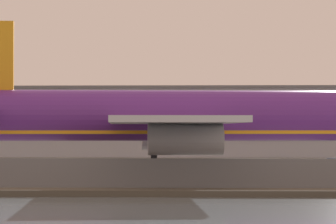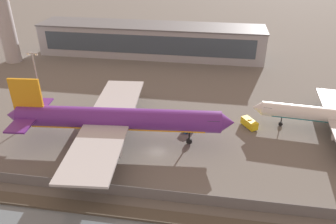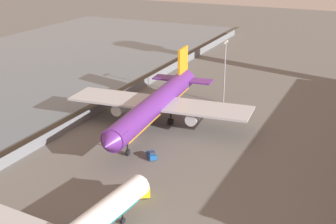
# 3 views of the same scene
# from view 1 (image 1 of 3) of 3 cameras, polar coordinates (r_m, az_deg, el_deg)

# --- Properties ---
(ground_plane) EXTENTS (500.00, 500.00, 0.00)m
(ground_plane) POSITION_cam_1_polar(r_m,az_deg,el_deg) (82.54, 8.51, -4.79)
(ground_plane) COLOR #66635E
(shoreline_seawall) EXTENTS (320.00, 3.00, 0.50)m
(shoreline_seawall) POSITION_cam_1_polar(r_m,az_deg,el_deg) (62.27, 10.80, -5.71)
(shoreline_seawall) COLOR #474238
(shoreline_seawall) RESTS_ON ground
(perimeter_fence) EXTENTS (280.00, 0.10, 2.71)m
(perimeter_fence) POSITION_cam_1_polar(r_m,az_deg,el_deg) (66.63, 10.17, -4.47)
(perimeter_fence) COLOR slate
(perimeter_fence) RESTS_ON ground
(cargo_jet_purple) EXTENTS (57.09, 49.18, 16.70)m
(cargo_jet_purple) POSITION_cam_1_polar(r_m,az_deg,el_deg) (84.97, 0.80, -0.41)
(cargo_jet_purple) COLOR #602889
(cargo_jet_purple) RESTS_ON ground
(baggage_tug) EXTENTS (3.44, 3.34, 1.80)m
(baggage_tug) POSITION_cam_1_polar(r_m,az_deg,el_deg) (93.83, 11.68, -3.86)
(baggage_tug) COLOR #19519E
(baggage_tug) RESTS_ON ground
(terminal_building) EXTENTS (95.18, 16.86, 13.14)m
(terminal_building) POSITION_cam_1_polar(r_m,az_deg,el_deg) (152.71, -0.71, -0.71)
(terminal_building) COLOR #9EA3AD
(terminal_building) RESTS_ON ground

